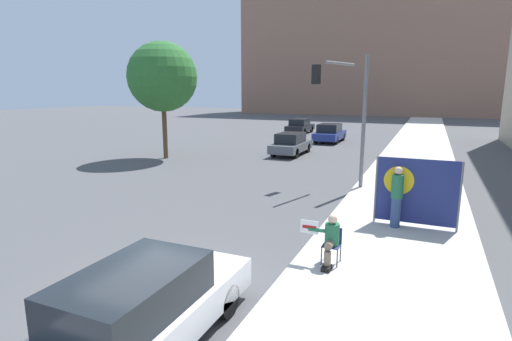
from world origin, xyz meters
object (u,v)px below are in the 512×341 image
Objects in this scene: seated_protester at (330,238)px; jogger_on_sidewalk at (397,196)px; traffic_light_pole at (345,99)px; protest_banner at (416,191)px; car_on_road_midblock at (330,133)px; parked_car_curbside at (140,312)px; car_on_road_distant at (300,126)px; street_tree_near_curb at (162,77)px; car_on_road_nearest at (291,144)px.

jogger_on_sidewalk is (1.19, 3.35, 0.31)m from seated_protester.
traffic_light_pole is at bearing -48.91° from jogger_on_sidewalk.
traffic_light_pole is (-2.64, 5.03, 2.70)m from jogger_on_sidewalk.
protest_banner is 21.12m from car_on_road_midblock.
seated_protester is 0.26× the size of parked_car_curbside.
car_on_road_distant is at bearing 127.47° from car_on_road_midblock.
traffic_light_pole reaches higher than seated_protester.
seated_protester is 0.28× the size of car_on_road_distant.
car_on_road_distant is 0.60× the size of street_tree_near_curb.
street_tree_near_curb is (-11.04, 15.82, 4.21)m from parked_car_curbside.
car_on_road_midblock is at bearing 99.17° from seated_protester.
jogger_on_sidewalk is at bearing -71.48° from car_on_road_midblock.
parked_car_curbside is at bearing -115.35° from protest_banner.
car_on_road_nearest is at bearing 33.05° from street_tree_near_curb.
jogger_on_sidewalk is at bearing -151.13° from protest_banner.
jogger_on_sidewalk is 0.43× the size of car_on_road_nearest.
protest_banner reaches higher than jogger_on_sidewalk.
traffic_light_pole is 22.52m from car_on_road_distant.
protest_banner is at bearing -56.91° from car_on_road_nearest.
protest_banner is (0.50, 0.28, 0.14)m from jogger_on_sidewalk.
car_on_road_distant is at bearing 112.08° from traffic_light_pole.
parked_car_curbside is at bearing -82.79° from car_on_road_midblock.
protest_banner reaches higher than car_on_road_midblock.
traffic_light_pole reaches higher than car_on_road_distant.
street_tree_near_curb is at bearing 134.40° from seated_protester.
jogger_on_sidewalk is at bearing -62.31° from traffic_light_pole.
street_tree_near_curb is (-3.25, -17.49, 4.23)m from car_on_road_distant.
car_on_road_midblock is at bearing -58.07° from jogger_on_sidewalk.
traffic_light_pole is at bearing -15.30° from street_tree_near_curb.
car_on_road_midblock is 1.02× the size of car_on_road_distant.
car_on_road_midblock reaches higher than car_on_road_distant.
car_on_road_distant is (-11.53, 25.43, -0.51)m from protest_banner.
car_on_road_midblock reaches higher than car_on_road_nearest.
car_on_road_nearest is at bearing 107.55° from seated_protester.
seated_protester is 0.65× the size of jogger_on_sidewalk.
car_on_road_nearest reaches higher than seated_protester.
seated_protester is at bearing -71.29° from car_on_road_distant.
car_on_road_nearest is (-4.30, 20.20, -0.02)m from parked_car_curbside.
street_tree_near_curb is at bearing 124.92° from parked_car_curbside.
car_on_road_midblock is 14.70m from street_tree_near_curb.
street_tree_near_curb is at bearing -16.52° from jogger_on_sidewalk.
seated_protester is 3.57m from jogger_on_sidewalk.
car_on_road_midblock is (-3.51, 27.71, 0.01)m from parked_car_curbside.
car_on_road_distant is (-8.38, 20.67, -3.07)m from traffic_light_pole.
protest_banner is at bearing -65.62° from car_on_road_distant.
seated_protester is at bearing -80.17° from traffic_light_pole.
protest_banner reaches higher than car_on_road_distant.
protest_banner is 0.56× the size of car_on_road_distant.
seated_protester is at bearing 64.37° from parked_car_curbside.
protest_banner is 17.18m from street_tree_near_curb.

